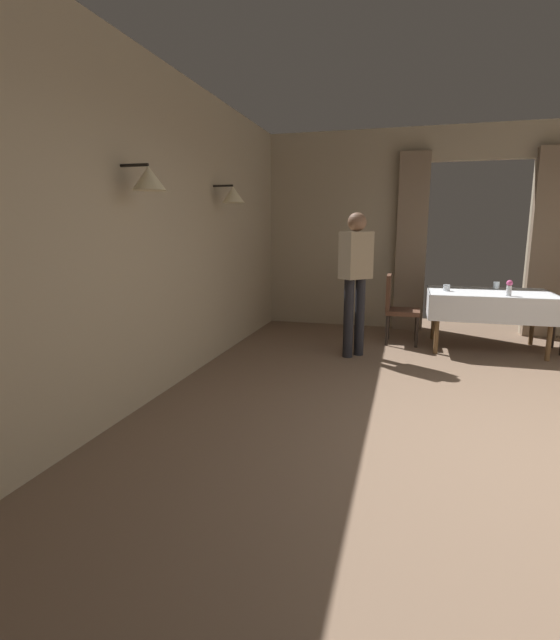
% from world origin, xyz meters
% --- Properties ---
extents(ground, '(10.08, 10.08, 0.00)m').
position_xyz_m(ground, '(0.00, 0.00, 0.00)').
color(ground, '#7A604C').
extents(wall_left, '(0.49, 8.40, 3.00)m').
position_xyz_m(wall_left, '(-3.20, 0.00, 1.50)').
color(wall_left, tan).
rests_on(wall_left, ground).
extents(wall_back, '(6.40, 0.27, 3.00)m').
position_xyz_m(wall_back, '(0.00, 4.18, 1.52)').
color(wall_back, tan).
rests_on(wall_back, ground).
extents(dining_table_mid, '(1.49, 1.04, 0.75)m').
position_xyz_m(dining_table_mid, '(0.06, 3.05, 0.65)').
color(dining_table_mid, brown).
rests_on(dining_table_mid, ground).
extents(chair_mid_left, '(0.44, 0.44, 0.93)m').
position_xyz_m(chair_mid_left, '(-1.07, 3.09, 0.52)').
color(chair_mid_left, black).
rests_on(chair_mid_left, ground).
extents(flower_vase_mid, '(0.07, 0.07, 0.19)m').
position_xyz_m(flower_vase_mid, '(0.22, 2.69, 0.85)').
color(flower_vase_mid, silver).
rests_on(flower_vase_mid, dining_table_mid).
extents(glass_mid_b, '(0.08, 0.08, 0.08)m').
position_xyz_m(glass_mid_b, '(-0.46, 2.98, 0.79)').
color(glass_mid_b, silver).
rests_on(glass_mid_b, dining_table_mid).
extents(glass_mid_c, '(0.08, 0.08, 0.10)m').
position_xyz_m(glass_mid_c, '(0.18, 3.32, 0.80)').
color(glass_mid_c, silver).
rests_on(glass_mid_c, dining_table_mid).
extents(person_diner_standing_aside, '(0.40, 0.42, 1.72)m').
position_xyz_m(person_diner_standing_aside, '(-1.55, 2.26, 1.02)').
color(person_diner_standing_aside, black).
rests_on(person_diner_standing_aside, ground).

